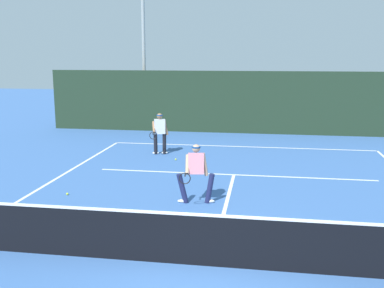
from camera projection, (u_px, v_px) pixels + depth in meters
name	position (u px, v px, depth m)	size (l,w,h in m)	color
ground_plane	(210.00, 266.00, 8.24)	(80.00, 80.00, 0.00)	#3C65A7
court_line_baseline_far	(241.00, 147.00, 18.95)	(10.91, 0.10, 0.01)	white
court_line_service	(234.00, 175.00, 14.51)	(8.89, 0.10, 0.01)	white
court_line_centre	(225.00, 208.00, 11.34)	(0.10, 6.40, 0.01)	white
tennis_net	(210.00, 240.00, 8.14)	(11.95, 0.09, 1.07)	#1E4723
player_near	(196.00, 171.00, 11.60)	(1.01, 0.89, 1.56)	#1E234C
player_far	(160.00, 132.00, 17.37)	(0.68, 0.92, 1.60)	black
tennis_ball	(176.00, 159.00, 16.49)	(0.07, 0.07, 0.07)	#D1E033
tennis_ball_extra	(67.00, 194.00, 12.41)	(0.07, 0.07, 0.07)	#D1E033
back_fence_windscreen	(246.00, 102.00, 21.90)	(19.80, 0.12, 3.04)	#203322
light_pole	(143.00, 32.00, 23.22)	(0.55, 0.44, 8.13)	#9EA39E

